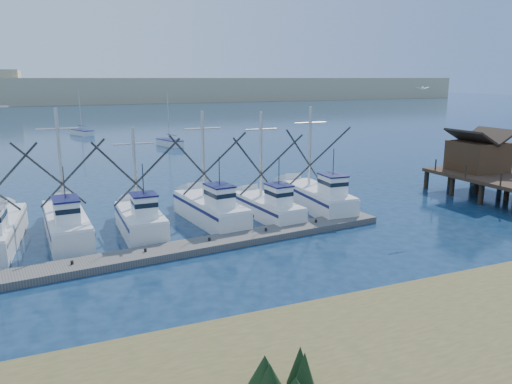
% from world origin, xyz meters
% --- Properties ---
extents(ground, '(500.00, 500.00, 0.00)m').
position_xyz_m(ground, '(0.00, 0.00, 0.00)').
color(ground, '#0D223A').
rests_on(ground, ground).
extents(floating_dock, '(31.19, 5.45, 0.42)m').
position_xyz_m(floating_dock, '(-8.19, 6.82, 0.21)').
color(floating_dock, '#5F5B55').
rests_on(floating_dock, ground).
extents(timber_pier, '(7.00, 20.00, 8.00)m').
position_xyz_m(timber_pier, '(21.50, 8.46, 2.57)').
color(timber_pier, black).
rests_on(timber_pier, ground).
extents(dune_ridge, '(360.00, 60.00, 10.00)m').
position_xyz_m(dune_ridge, '(0.00, 210.00, 5.00)').
color(dune_ridge, tan).
rests_on(dune_ridge, ground).
extents(trawler_fleet, '(29.78, 9.18, 10.09)m').
position_xyz_m(trawler_fleet, '(-8.13, 11.94, 0.97)').
color(trawler_fleet, white).
rests_on(trawler_fleet, ground).
extents(sailboat_near, '(3.16, 5.49, 8.10)m').
position_xyz_m(sailboat_near, '(3.66, 53.58, 0.50)').
color(sailboat_near, white).
rests_on(sailboat_near, ground).
extents(sailboat_far, '(3.81, 6.08, 8.10)m').
position_xyz_m(sailboat_far, '(-7.34, 74.24, 0.49)').
color(sailboat_far, white).
rests_on(sailboat_far, ground).
extents(flying_gull, '(1.17, 0.21, 0.21)m').
position_xyz_m(flying_gull, '(12.20, 9.14, 9.35)').
color(flying_gull, white).
rests_on(flying_gull, ground).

